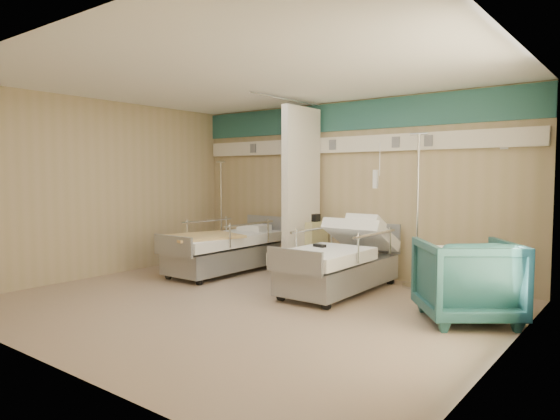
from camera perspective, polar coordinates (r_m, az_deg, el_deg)
The scene contains 13 objects.
ground at distance 6.34m, azimuth -4.11°, elevation -10.69°, with size 6.00×5.00×0.00m, color gray.
room_walls at distance 6.35m, azimuth -2.87°, elevation 6.29°, with size 6.04×5.04×2.82m.
bed_right at distance 6.96m, azimuth 6.82°, elevation -6.74°, with size 1.00×2.16×0.63m, color white, non-canonical shape.
bed_left at distance 8.28m, azimuth -6.44°, elevation -5.01°, with size 1.00×2.16×0.63m, color white, non-canonical shape.
bedside_cabinet at distance 8.30m, azimuth 3.16°, elevation -4.20°, with size 0.50×0.48×0.85m, color #D0C682.
visitor_armchair at distance 5.90m, azimuth 20.56°, elevation -7.51°, with size 0.98×1.00×0.91m, color #215353.
waffle_blanket at distance 5.78m, azimuth 20.29°, elevation -2.79°, with size 0.64×0.57×0.07m, color silver.
iv_stand_right at distance 7.44m, azimuth 15.36°, elevation -5.09°, with size 0.39×0.39×2.20m.
iv_stand_left at distance 9.30m, azimuth -6.70°, elevation -3.60°, with size 0.33×0.33×1.87m.
call_remote at distance 6.83m, azimuth 4.55°, elevation -4.08°, with size 0.18×0.08×0.04m, color black.
tan_blanket at distance 7.93m, azimuth -8.95°, elevation -2.99°, with size 0.89×1.12×0.04m, color tan.
toiletry_bag at distance 8.21m, azimuth 3.72°, elevation -0.87°, with size 0.23×0.14×0.12m, color black.
white_cup at distance 8.44m, azimuth 2.66°, elevation -0.71°, with size 0.09×0.09×0.13m, color white.
Camera 1 is at (4.08, -4.58, 1.61)m, focal length 32.00 mm.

